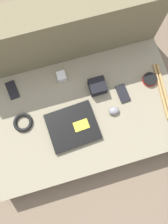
# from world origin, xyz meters

# --- Properties ---
(ground_plane) EXTENTS (8.00, 8.00, 0.00)m
(ground_plane) POSITION_xyz_m (0.00, 0.00, 0.00)
(ground_plane) COLOR #7A6651
(couch_seat) EXTENTS (1.19, 0.73, 0.14)m
(couch_seat) POSITION_xyz_m (0.00, 0.00, 0.07)
(couch_seat) COLOR gray
(couch_seat) RESTS_ON ground_plane
(couch_backrest) EXTENTS (1.19, 0.20, 0.52)m
(couch_backrest) POSITION_xyz_m (0.00, 0.47, 0.26)
(couch_backrest) COLOR #756B4C
(couch_backrest) RESTS_ON ground_plane
(laptop) EXTENTS (0.31, 0.27, 0.03)m
(laptop) POSITION_xyz_m (-0.09, -0.07, 0.15)
(laptop) COLOR black
(laptop) RESTS_ON couch_seat
(computer_mouse) EXTENTS (0.07, 0.05, 0.04)m
(computer_mouse) POSITION_xyz_m (0.18, -0.04, 0.16)
(computer_mouse) COLOR gray
(computer_mouse) RESTS_ON couch_seat
(speaker_puck) EXTENTS (0.09, 0.09, 0.03)m
(speaker_puck) POSITION_xyz_m (0.46, 0.09, 0.15)
(speaker_puck) COLOR red
(speaker_puck) RESTS_ON couch_seat
(phone_silver) EXTENTS (0.07, 0.13, 0.01)m
(phone_silver) POSITION_xyz_m (-0.39, 0.27, 0.14)
(phone_silver) COLOR black
(phone_silver) RESTS_ON couch_seat
(phone_black) EXTENTS (0.07, 0.12, 0.01)m
(phone_black) POSITION_xyz_m (0.27, 0.05, 0.15)
(phone_black) COLOR black
(phone_black) RESTS_ON couch_seat
(camera_pouch) EXTENTS (0.10, 0.10, 0.07)m
(camera_pouch) POSITION_xyz_m (0.12, 0.13, 0.17)
(camera_pouch) COLOR black
(camera_pouch) RESTS_ON couch_seat
(charger_brick) EXTENTS (0.05, 0.06, 0.04)m
(charger_brick) POSITION_xyz_m (-0.07, 0.26, 0.16)
(charger_brick) COLOR silver
(charger_brick) RESTS_ON couch_seat
(cable_coil) EXTENTS (0.12, 0.12, 0.02)m
(cable_coil) POSITION_xyz_m (-0.37, 0.04, 0.15)
(cable_coil) COLOR black
(cable_coil) RESTS_ON couch_seat
(drumstick_pair) EXTENTS (0.08, 0.37, 0.02)m
(drumstick_pair) POSITION_xyz_m (0.52, -0.00, 0.15)
(drumstick_pair) COLOR tan
(drumstick_pair) RESTS_ON couch_seat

